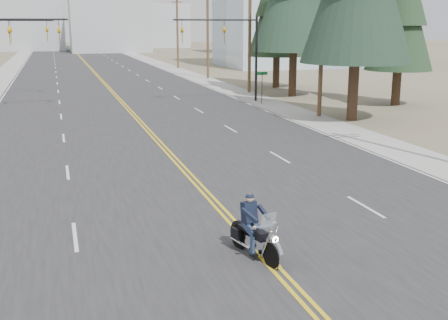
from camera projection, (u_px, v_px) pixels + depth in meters
ground_plane at (277, 271)px, 14.79m from camera, size 400.00×400.00×0.00m
road at (92, 70)px, 79.94m from camera, size 20.00×200.00×0.01m
sidewalk_left at (6, 72)px, 76.71m from camera, size 3.00×200.00×0.01m
sidewalk_right at (172, 68)px, 83.16m from camera, size 3.00×200.00×0.01m
traffic_mast_right at (233, 42)px, 45.93m from camera, size 7.10×0.26×7.00m
traffic_mast_far at (3, 42)px, 48.26m from camera, size 6.10×0.26×7.00m
street_sign at (262, 82)px, 45.31m from camera, size 0.90×0.06×2.62m
utility_pole_b at (322, 30)px, 38.29m from camera, size 2.20×0.30×11.50m
utility_pole_c at (250, 31)px, 52.31m from camera, size 2.20×0.30×11.00m
utility_pole_d at (208, 28)px, 66.22m from camera, size 2.20×0.30×11.50m
utility_pole_e at (177, 29)px, 82.10m from camera, size 2.20×0.30×11.00m
glass_building at (301, 0)px, 86.56m from camera, size 24.00×16.00×20.00m
haze_bldg_b at (109, 22)px, 131.72m from camera, size 18.00×14.00×14.00m
haze_bldg_c at (259, 12)px, 126.27m from camera, size 16.00×12.00×18.00m
haze_bldg_e at (161, 26)px, 159.99m from camera, size 14.00×14.00×12.00m
motorcyclist at (256, 227)px, 15.43m from camera, size 1.51×2.44×1.77m
conifer_mid at (402, 2)px, 43.34m from camera, size 5.26×5.26×14.03m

